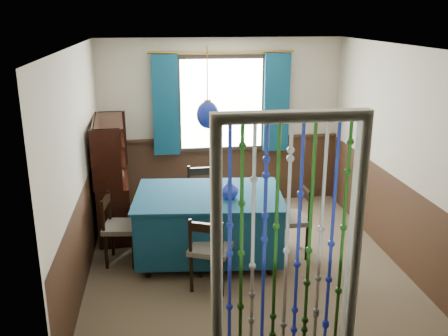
{
  "coord_description": "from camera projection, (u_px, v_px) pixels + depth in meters",
  "views": [
    {
      "loc": [
        -0.93,
        -5.29,
        2.83
      ],
      "look_at": [
        -0.19,
        0.21,
        1.1
      ],
      "focal_mm": 40.0,
      "sensor_mm": 36.0,
      "label": 1
    }
  ],
  "objects": [
    {
      "name": "dining_table",
      "position": [
        209.0,
        222.0,
        5.9
      ],
      "size": [
        1.8,
        1.33,
        0.82
      ],
      "rotation": [
        0.0,
        0.0,
        -0.09
      ],
      "color": "navy",
      "rests_on": "floor"
    },
    {
      "name": "doorway",
      "position": [
        286.0,
        256.0,
        3.82
      ],
      "size": [
        1.16,
        0.12,
        2.18
      ],
      "primitive_type": null,
      "color": "silver",
      "rests_on": "ground"
    },
    {
      "name": "bowl_shelf",
      "position": [
        113.0,
        160.0,
        6.22
      ],
      "size": [
        0.27,
        0.27,
        0.05
      ],
      "primitive_type": "imported",
      "rotation": [
        0.0,
        0.0,
        0.29
      ],
      "color": "beige",
      "rests_on": "sideboard"
    },
    {
      "name": "sideboard",
      "position": [
        113.0,
        192.0,
        6.64
      ],
      "size": [
        0.5,
        1.2,
        1.53
      ],
      "rotation": [
        0.0,
        0.0,
        0.08
      ],
      "color": "black",
      "rests_on": "floor"
    },
    {
      "name": "wall_back",
      "position": [
        221.0,
        123.0,
        7.49
      ],
      "size": [
        3.6,
        0.0,
        3.6
      ],
      "primitive_type": "plane",
      "rotation": [
        1.57,
        0.0,
        0.0
      ],
      "color": "#BAB098",
      "rests_on": "ground"
    },
    {
      "name": "wainscot_right",
      "position": [
        388.0,
        214.0,
        6.04
      ],
      "size": [
        0.0,
        4.0,
        4.0
      ],
      "primitive_type": "plane",
      "rotation": [
        1.57,
        0.0,
        -1.57
      ],
      "color": "#362114",
      "rests_on": "ground"
    },
    {
      "name": "wainscot_left",
      "position": [
        86.0,
        230.0,
        5.59
      ],
      "size": [
        0.0,
        4.0,
        4.0
      ],
      "primitive_type": "plane",
      "rotation": [
        1.57,
        0.0,
        1.57
      ],
      "color": "#362114",
      "rests_on": "ground"
    },
    {
      "name": "pendant_lamp",
      "position": [
        208.0,
        114.0,
        5.52
      ],
      "size": [
        0.25,
        0.25,
        0.9
      ],
      "color": "olive",
      "rests_on": "ceiling"
    },
    {
      "name": "wainscot_back",
      "position": [
        221.0,
        171.0,
        7.7
      ],
      "size": [
        3.6,
        0.0,
        3.6
      ],
      "primitive_type": "plane",
      "rotation": [
        1.57,
        0.0,
        0.0
      ],
      "color": "#362114",
      "rests_on": "ground"
    },
    {
      "name": "chair_near",
      "position": [
        210.0,
        250.0,
        5.25
      ],
      "size": [
        0.53,
        0.52,
        0.84
      ],
      "rotation": [
        0.0,
        0.0,
        -0.4
      ],
      "color": "black",
      "rests_on": "floor"
    },
    {
      "name": "chair_right",
      "position": [
        293.0,
        219.0,
        6.0
      ],
      "size": [
        0.42,
        0.43,
        0.87
      ],
      "rotation": [
        0.0,
        0.0,
        1.58
      ],
      "color": "black",
      "rests_on": "floor"
    },
    {
      "name": "chair_far",
      "position": [
        204.0,
        199.0,
        6.61
      ],
      "size": [
        0.46,
        0.44,
        0.89
      ],
      "rotation": [
        0.0,
        0.0,
        3.19
      ],
      "color": "black",
      "rests_on": "floor"
    },
    {
      "name": "wainscot_front",
      "position": [
        285.0,
        322.0,
        3.94
      ],
      "size": [
        3.6,
        0.0,
        3.6
      ],
      "primitive_type": "plane",
      "rotation": [
        -1.57,
        0.0,
        0.0
      ],
      "color": "#362114",
      "rests_on": "ground"
    },
    {
      "name": "wall_right",
      "position": [
        395.0,
        155.0,
        5.82
      ],
      "size": [
        0.0,
        4.0,
        4.0
      ],
      "primitive_type": "plane",
      "rotation": [
        1.57,
        0.0,
        -1.57
      ],
      "color": "#BAB098",
      "rests_on": "ground"
    },
    {
      "name": "vase_table",
      "position": [
        229.0,
        190.0,
        5.63
      ],
      "size": [
        0.22,
        0.22,
        0.2
      ],
      "primitive_type": "imported",
      "rotation": [
        0.0,
        0.0,
        -0.14
      ],
      "color": "navy",
      "rests_on": "dining_table"
    },
    {
      "name": "window",
      "position": [
        221.0,
        104.0,
        7.35
      ],
      "size": [
        1.32,
        0.12,
        1.42
      ],
      "primitive_type": "cube",
      "color": "black",
      "rests_on": "wall_back"
    },
    {
      "name": "chair_left",
      "position": [
        119.0,
        227.0,
        5.81
      ],
      "size": [
        0.44,
        0.46,
        0.83
      ],
      "rotation": [
        0.0,
        0.0,
        -1.7
      ],
      "color": "black",
      "rests_on": "floor"
    },
    {
      "name": "ceiling",
      "position": [
        245.0,
        46.0,
        5.22
      ],
      "size": [
        4.0,
        4.0,
        0.0
      ],
      "primitive_type": "plane",
      "rotation": [
        3.14,
        0.0,
        0.0
      ],
      "color": "silver",
      "rests_on": "ground"
    },
    {
      "name": "floor",
      "position": [
        242.0,
        260.0,
        5.97
      ],
      "size": [
        4.0,
        4.0,
        0.0
      ],
      "primitive_type": "plane",
      "color": "brown",
      "rests_on": "ground"
    },
    {
      "name": "vase_sideboard",
      "position": [
        117.0,
        162.0,
        6.86
      ],
      "size": [
        0.24,
        0.24,
        0.2
      ],
      "primitive_type": "imported",
      "rotation": [
        0.0,
        0.0,
        0.27
      ],
      "color": "beige",
      "rests_on": "sideboard"
    },
    {
      "name": "wall_left",
      "position": [
        79.0,
        167.0,
        5.37
      ],
      "size": [
        0.0,
        4.0,
        4.0
      ],
      "primitive_type": "plane",
      "rotation": [
        1.57,
        0.0,
        1.57
      ],
      "color": "#BAB098",
      "rests_on": "ground"
    },
    {
      "name": "wall_front",
      "position": [
        289.0,
        236.0,
        3.7
      ],
      "size": [
        3.6,
        0.0,
        3.6
      ],
      "primitive_type": "plane",
      "rotation": [
        -1.57,
        0.0,
        0.0
      ],
      "color": "#BAB098",
      "rests_on": "ground"
    }
  ]
}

